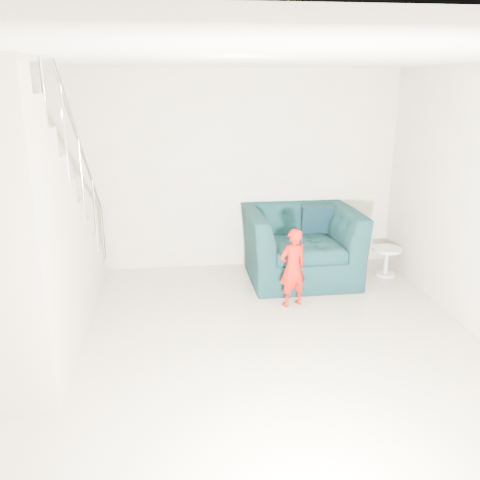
% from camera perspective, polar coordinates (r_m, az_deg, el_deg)
% --- Properties ---
extents(floor, '(5.50, 5.50, 0.00)m').
position_cam_1_polar(floor, '(4.83, -0.09, -14.03)').
color(floor, tan).
rests_on(floor, ground).
extents(ceiling, '(5.50, 5.50, 0.00)m').
position_cam_1_polar(ceiling, '(4.13, -0.11, 19.93)').
color(ceiling, silver).
rests_on(ceiling, back_wall).
extents(back_wall, '(5.00, 0.00, 5.00)m').
position_cam_1_polar(back_wall, '(6.96, -2.76, 7.67)').
color(back_wall, '#AB9E8B').
rests_on(back_wall, floor).
extents(front_wall, '(5.00, 0.00, 5.00)m').
position_cam_1_polar(front_wall, '(1.84, 10.71, -22.07)').
color(front_wall, '#AB9E8B').
rests_on(front_wall, floor).
extents(armchair, '(1.46, 1.28, 0.94)m').
position_cam_1_polar(armchair, '(6.72, 6.86, -0.53)').
color(armchair, black).
rests_on(armchair, floor).
extents(toddler, '(0.40, 0.32, 0.93)m').
position_cam_1_polar(toddler, '(5.89, 5.95, -3.12)').
color(toddler, '#A21105').
rests_on(toddler, floor).
extents(side_table, '(0.39, 0.39, 0.39)m').
position_cam_1_polar(side_table, '(7.13, 16.13, -1.82)').
color(side_table, silver).
rests_on(side_table, floor).
extents(staircase, '(1.02, 3.03, 3.62)m').
position_cam_1_polar(staircase, '(5.13, -23.64, -1.94)').
color(staircase, '#ADA089').
rests_on(staircase, floor).
extents(cushion, '(0.43, 0.21, 0.43)m').
position_cam_1_polar(cushion, '(7.02, 8.61, 2.26)').
color(cushion, black).
rests_on(cushion, armchair).
extents(throw, '(0.06, 0.57, 0.63)m').
position_cam_1_polar(throw, '(6.52, 1.58, 0.15)').
color(throw, black).
rests_on(throw, armchair).
extents(phone, '(0.03, 0.05, 0.10)m').
position_cam_1_polar(phone, '(5.74, 6.94, -0.05)').
color(phone, black).
rests_on(phone, toddler).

